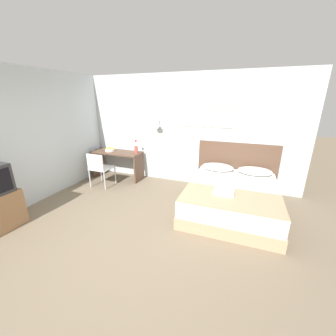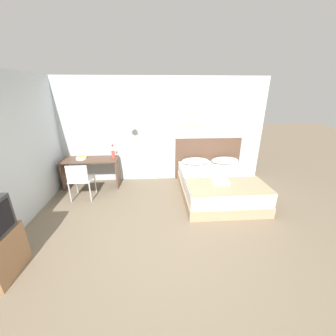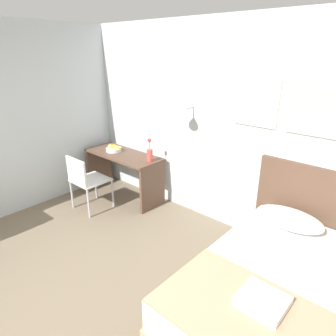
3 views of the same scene
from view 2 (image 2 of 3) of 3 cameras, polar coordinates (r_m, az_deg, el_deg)
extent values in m
plane|color=#756651|center=(3.39, -2.05, -22.57)|extent=(24.00, 24.00, 0.00)
cube|color=silver|center=(5.42, -3.37, 10.16)|extent=(5.67, 0.06, 2.65)
cube|color=beige|center=(5.34, 0.42, 14.10)|extent=(0.52, 0.02, 0.52)
cube|color=#B7B29E|center=(5.43, 7.27, 14.04)|extent=(0.52, 0.02, 0.52)
cylinder|color=#B2B2B7|center=(5.30, -9.50, 12.13)|extent=(0.02, 0.16, 0.02)
cone|color=white|center=(5.22, -9.55, 11.44)|extent=(0.17, 0.17, 0.12)
cube|color=tan|center=(4.99, 13.49, -6.19)|extent=(1.65, 2.03, 0.22)
cube|color=white|center=(4.88, 13.74, -3.49)|extent=(1.62, 1.99, 0.30)
cube|color=brown|center=(5.75, 10.87, 2.57)|extent=(1.77, 0.06, 1.13)
ellipsoid|color=white|center=(5.38, 7.59, 1.90)|extent=(0.70, 0.41, 0.16)
ellipsoid|color=white|center=(5.59, 15.50, 2.03)|extent=(0.70, 0.41, 0.16)
cube|color=tan|center=(4.31, 16.20, -4.76)|extent=(1.60, 0.81, 0.02)
cube|color=white|center=(4.37, 14.17, -3.55)|extent=(0.34, 0.31, 0.06)
cube|color=brown|center=(5.43, -20.77, 2.20)|extent=(1.34, 0.54, 0.03)
cube|color=brown|center=(5.77, -26.48, -1.49)|extent=(0.04, 0.49, 0.70)
cube|color=brown|center=(5.41, -13.68, -1.25)|extent=(0.04, 0.49, 0.70)
cube|color=white|center=(5.01, -22.79, -2.79)|extent=(0.47, 0.47, 0.02)
cube|color=white|center=(4.75, -23.93, -1.62)|extent=(0.44, 0.03, 0.38)
cylinder|color=#B7B7BC|center=(5.36, -23.96, -4.18)|extent=(0.03, 0.03, 0.45)
cylinder|color=#B7B7BC|center=(5.23, -19.48, -4.16)|extent=(0.03, 0.03, 0.45)
cylinder|color=#B7B7BC|center=(5.00, -25.53, -6.26)|extent=(0.03, 0.03, 0.45)
cylinder|color=#B7B7BC|center=(4.85, -20.74, -6.32)|extent=(0.03, 0.03, 0.45)
cylinder|color=silver|center=(5.47, -22.90, 2.51)|extent=(0.25, 0.25, 0.05)
ellipsoid|color=yellow|center=(5.45, -22.45, 3.01)|extent=(0.18, 0.12, 0.06)
sphere|color=orange|center=(5.50, -23.18, 3.03)|extent=(0.07, 0.07, 0.07)
sphere|color=#B2C156|center=(5.43, -23.41, 2.86)|extent=(0.09, 0.09, 0.09)
cylinder|color=#D14C42|center=(5.30, -14.91, 3.65)|extent=(0.09, 0.09, 0.18)
cylinder|color=#3D7538|center=(5.25, -15.07, 5.34)|extent=(0.01, 0.01, 0.14)
sphere|color=#DB3838|center=(5.24, -15.14, 6.07)|extent=(0.06, 0.06, 0.06)
cube|color=black|center=(3.26, -39.09, -10.95)|extent=(0.01, 0.38, 0.37)
camera|label=1|loc=(1.65, 68.31, -1.57)|focal=22.00mm
camera|label=3|loc=(2.84, 40.50, 14.82)|focal=32.00mm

